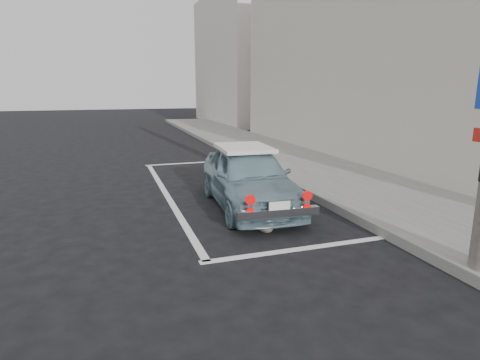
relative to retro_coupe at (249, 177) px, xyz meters
name	(u,v)px	position (x,y,z in m)	size (l,w,h in m)	color
ground	(258,240)	(-0.45, -1.67, -0.58)	(80.00, 80.00, 0.00)	black
sidewalk	(362,188)	(2.75, 0.33, -0.50)	(2.80, 40.00, 0.15)	slate
shop_building	(425,39)	(5.88, 2.33, 2.91)	(3.50, 18.00, 7.00)	beige
building_far	(239,59)	(5.90, 18.33, 3.42)	(3.50, 10.00, 8.00)	beige
pline_rear	(304,248)	(0.05, -2.17, -0.57)	(3.00, 0.12, 0.01)	silver
pline_front	(196,163)	(0.05, 4.83, -0.57)	(3.00, 0.12, 0.01)	silver
pline_side	(167,195)	(-1.35, 1.33, -0.57)	(0.12, 7.00, 0.01)	silver
retro_coupe	(249,177)	(0.00, 0.00, 0.00)	(1.57, 3.45, 1.14)	#7597A4
cat	(266,226)	(-0.22, -1.41, -0.47)	(0.28, 0.41, 0.23)	#655B4D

